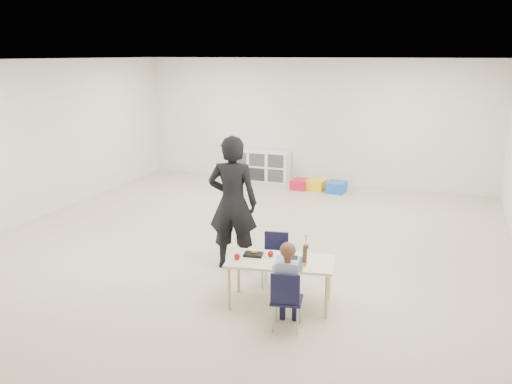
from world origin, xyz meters
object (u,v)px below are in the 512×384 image
(chair_near, at_px, (287,299))
(adult, at_px, (233,203))
(table, at_px, (280,282))
(cubby_shelf, at_px, (260,166))
(child, at_px, (287,282))

(chair_near, bearing_deg, adult, 121.40)
(table, height_order, cubby_shelf, cubby_shelf)
(child, xyz_separation_m, adult, (-1.19, 1.41, 0.39))
(chair_near, height_order, cubby_shelf, cubby_shelf)
(child, bearing_deg, chair_near, 0.00)
(chair_near, bearing_deg, table, 105.86)
(child, distance_m, adult, 1.89)
(table, xyz_separation_m, child, (0.23, -0.50, 0.25))
(child, relative_size, cubby_shelf, 0.76)
(table, distance_m, child, 0.60)
(table, relative_size, cubby_shelf, 0.94)
(cubby_shelf, bearing_deg, chair_near, -68.25)
(cubby_shelf, bearing_deg, adult, -74.55)
(chair_near, relative_size, adult, 0.37)
(child, bearing_deg, table, 105.86)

